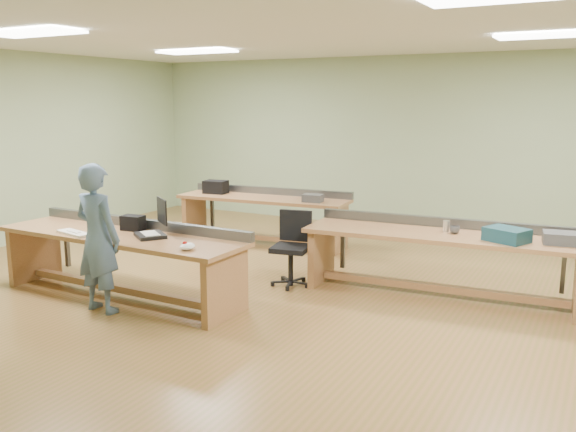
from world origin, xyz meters
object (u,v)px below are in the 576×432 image
object	(u,v)px
workbench_mid	(441,248)
drinks_can	(446,226)
workbench_back	(264,209)
task_chair	(292,258)
laptop_base	(150,235)
person	(98,238)
parts_bin_teal	(507,235)
mug	(455,230)
camera_bag	(133,223)
parts_bin_grey	(566,238)
workbench_front	(122,249)

from	to	relation	value
workbench_mid	drinks_can	bearing A→B (deg)	52.34
workbench_back	task_chair	distance (m)	2.26
laptop_base	task_chair	xyz separation A→B (m)	(1.07, 1.33, -0.44)
laptop_base	drinks_can	xyz separation A→B (m)	(2.81, 1.83, 0.05)
person	drinks_can	bearing A→B (deg)	-139.35
task_chair	parts_bin_teal	world-z (taller)	task_chair
parts_bin_teal	mug	bearing A→B (deg)	167.01
camera_bag	parts_bin_grey	bearing A→B (deg)	12.87
laptop_base	parts_bin_teal	xyz separation A→B (m)	(3.50, 1.65, 0.05)
workbench_front	person	bearing A→B (deg)	-73.31
camera_bag	drinks_can	world-z (taller)	camera_bag
parts_bin_teal	parts_bin_grey	bearing A→B (deg)	16.94
person	parts_bin_teal	xyz separation A→B (m)	(3.80, 2.14, 0.02)
parts_bin_grey	drinks_can	size ratio (longest dim) A/B	3.37
person	laptop_base	distance (m)	0.57
camera_bag	task_chair	distance (m)	1.94
task_chair	parts_bin_grey	xyz separation A→B (m)	(3.00, 0.49, 0.48)
workbench_mid	drinks_can	distance (m)	0.26
mug	task_chair	bearing A→B (deg)	-166.20
laptop_base	parts_bin_teal	bearing A→B (deg)	60.44
task_chair	mug	distance (m)	1.96
workbench_front	camera_bag	size ratio (longest dim) A/B	12.26
task_chair	laptop_base	bearing A→B (deg)	-139.18
workbench_front	laptop_base	world-z (taller)	workbench_front
mug	drinks_can	size ratio (longest dim) A/B	0.85
workbench_mid	parts_bin_teal	bearing A→B (deg)	-13.84
task_chair	workbench_back	bearing A→B (deg)	118.83
person	parts_bin_grey	distance (m)	4.94
workbench_front	parts_bin_teal	size ratio (longest dim) A/B	7.50
mug	workbench_mid	bearing A→B (deg)	-175.47
parts_bin_grey	parts_bin_teal	bearing A→B (deg)	-163.06
workbench_front	parts_bin_teal	xyz separation A→B (m)	(3.94, 1.65, 0.26)
workbench_front	workbench_mid	size ratio (longest dim) A/B	1.00
task_chair	parts_bin_teal	xyz separation A→B (m)	(2.44, 0.32, 0.49)
workbench_back	laptop_base	world-z (taller)	workbench_back
workbench_front	camera_bag	distance (m)	0.33
workbench_back	workbench_mid	bearing A→B (deg)	-27.48
workbench_back	laptop_base	distance (m)	3.10
workbench_mid	parts_bin_teal	distance (m)	0.78
workbench_back	task_chair	world-z (taller)	task_chair
laptop_base	mug	world-z (taller)	mug
workbench_mid	mug	world-z (taller)	workbench_mid
workbench_front	workbench_back	world-z (taller)	same
workbench_front	parts_bin_grey	distance (m)	4.86
workbench_back	task_chair	size ratio (longest dim) A/B	3.07
task_chair	camera_bag	bearing A→B (deg)	-152.88
workbench_front	camera_bag	world-z (taller)	camera_bag
workbench_mid	parts_bin_teal	xyz separation A→B (m)	(0.73, -0.12, 0.26)
parts_bin_teal	workbench_mid	bearing A→B (deg)	170.37
laptop_base	task_chair	distance (m)	1.76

